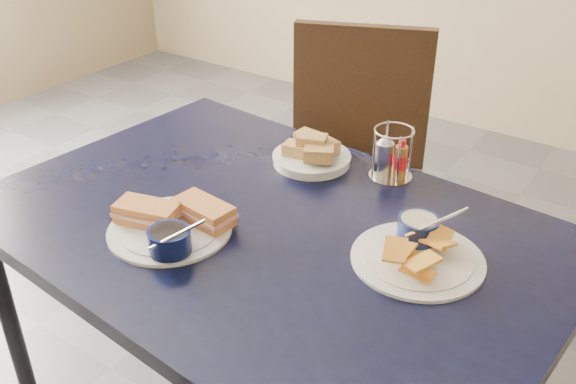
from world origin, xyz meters
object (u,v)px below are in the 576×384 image
Objects in this scene: dining_table at (268,244)px; bread_basket at (312,154)px; plantain_plate at (418,247)px; condiment_caddy at (390,157)px; sandwich_plate at (173,223)px; chair_far at (364,158)px.

bread_basket reaches higher than dining_table.
condiment_caddy reaches higher than plantain_plate.
plantain_plate is 0.47m from bread_basket.
dining_table is at bearing -76.30° from bread_basket.
dining_table is 4.58× the size of sandwich_plate.
dining_table is at bearing -79.06° from chair_far.
condiment_caddy is (0.27, -0.39, 0.25)m from chair_far.
sandwich_plate reaches higher than bread_basket.
chair_far is 0.54m from condiment_caddy.
bread_basket is at bearing -80.98° from chair_far.
bread_basket is 0.21m from condiment_caddy.
chair_far is 3.53× the size of plantain_plate.
condiment_caddy is (0.20, 0.05, 0.03)m from bread_basket.
chair_far is 0.50m from bread_basket.
plantain_plate is 0.34m from condiment_caddy.
dining_table is 0.77m from chair_far.
chair_far is 7.17× the size of condiment_caddy.
sandwich_plate is (-0.15, -0.15, 0.08)m from dining_table.
dining_table is at bearing -110.09° from condiment_caddy.
plantain_plate is (0.48, -0.66, 0.21)m from chair_far.
plantain_plate is 2.03× the size of condiment_caddy.
sandwich_plate is at bearing -134.00° from dining_table.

